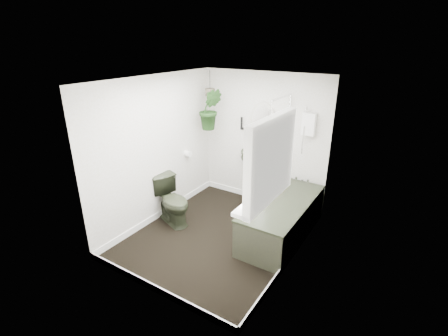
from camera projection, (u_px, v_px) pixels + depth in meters
The scene contains 22 objects.
floor at pixel (219, 236), 4.93m from camera, with size 2.30×2.80×0.02m, color black.
ceiling at pixel (218, 79), 4.06m from camera, with size 2.30×2.80×0.02m, color white.
wall_back at pixel (263, 140), 5.60m from camera, with size 2.30×0.02×2.30m, color silver.
wall_front at pixel (144, 206), 3.39m from camera, with size 2.30×0.02×2.30m, color silver.
wall_left at pixel (156, 150), 5.07m from camera, with size 0.02×2.80×2.30m, color silver.
wall_right at pixel (298, 183), 3.92m from camera, with size 0.02×2.80×2.30m, color silver.
skirting at pixel (219, 232), 4.90m from camera, with size 2.30×2.80×0.10m, color white.
bathtub at pixel (282, 219), 4.81m from camera, with size 0.72×1.72×0.58m, color #252A1C, non-canonical shape.
bath_screen at pixel (279, 143), 4.99m from camera, with size 0.04×0.72×1.40m, color silver, non-canonical shape.
shower_box at pixel (309, 124), 5.00m from camera, with size 0.20×0.10×0.35m, color white.
oval_mirror at pixel (263, 120), 5.44m from camera, with size 0.46×0.03×0.62m, color #BAB6A8.
wall_sconce at pixel (241, 123), 5.67m from camera, with size 0.04×0.04×0.22m, color black.
toilet_roll_holder at pixel (188, 154), 5.68m from camera, with size 0.11×0.11×0.11m, color white.
window_recess at pixel (271, 161), 3.22m from camera, with size 0.08×1.00×0.90m, color white.
window_sill at pixel (263, 197), 3.41m from camera, with size 0.18×1.00×0.04m, color white.
window_blinds at pixel (267, 160), 3.24m from camera, with size 0.01×0.86×0.76m, color white.
toilet at pixel (173, 201), 5.17m from camera, with size 0.42×0.73×0.75m, color #252A1C.
pedestal_sink at pixel (257, 178), 5.71m from camera, with size 0.59×0.50×1.00m, color #252A1C, non-canonical shape.
sill_plant at pixel (275, 175), 3.60m from camera, with size 0.22×0.19×0.24m, color black.
hanging_plant at pixel (210, 109), 5.49m from camera, with size 0.39×0.31×0.70m, color black.
soap_bottle at pixel (258, 196), 4.62m from camera, with size 0.10×0.10×0.21m, color #342929.
hanging_pot at pixel (210, 92), 5.39m from camera, with size 0.16×0.16×0.12m, color #464032.
Camera 1 is at (2.31, -3.50, 2.78)m, focal length 26.00 mm.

